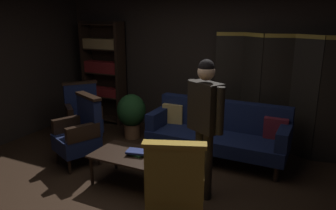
{
  "coord_description": "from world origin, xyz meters",
  "views": [
    {
      "loc": [
        1.99,
        -3.21,
        2.18
      ],
      "look_at": [
        0.0,
        0.8,
        0.95
      ],
      "focal_mm": 35.32,
      "sensor_mm": 36.0,
      "label": 1
    }
  ],
  "objects_px": {
    "bookshelf": "(104,70)",
    "book_navy_cloth": "(137,151)",
    "coffee_table": "(131,157)",
    "armchair_wing_left": "(80,132)",
    "folding_screen": "(276,92)",
    "book_green_cloth": "(137,154)",
    "potted_plant": "(131,113)",
    "velvet_couch": "(219,130)",
    "standing_figure": "(205,117)",
    "armchair_wing_right": "(83,114)",
    "armchair_gilt_accent": "(175,187)"
  },
  "relations": [
    {
      "from": "folding_screen",
      "to": "armchair_gilt_accent",
      "type": "height_order",
      "value": "folding_screen"
    },
    {
      "from": "armchair_wing_right",
      "to": "book_navy_cloth",
      "type": "bearing_deg",
      "value": -29.07
    },
    {
      "from": "potted_plant",
      "to": "bookshelf",
      "type": "bearing_deg",
      "value": 149.52
    },
    {
      "from": "bookshelf",
      "to": "standing_figure",
      "type": "distance_m",
      "value": 3.48
    },
    {
      "from": "bookshelf",
      "to": "potted_plant",
      "type": "distance_m",
      "value": 1.33
    },
    {
      "from": "armchair_gilt_accent",
      "to": "armchair_wing_right",
      "type": "relative_size",
      "value": 1.0
    },
    {
      "from": "armchair_wing_left",
      "to": "book_green_cloth",
      "type": "distance_m",
      "value": 1.1
    },
    {
      "from": "bookshelf",
      "to": "book_navy_cloth",
      "type": "distance_m",
      "value": 2.92
    },
    {
      "from": "folding_screen",
      "to": "armchair_wing_right",
      "type": "bearing_deg",
      "value": -161.54
    },
    {
      "from": "coffee_table",
      "to": "standing_figure",
      "type": "height_order",
      "value": "standing_figure"
    },
    {
      "from": "velvet_couch",
      "to": "standing_figure",
      "type": "relative_size",
      "value": 1.25
    },
    {
      "from": "coffee_table",
      "to": "book_green_cloth",
      "type": "distance_m",
      "value": 0.09
    },
    {
      "from": "bookshelf",
      "to": "book_green_cloth",
      "type": "height_order",
      "value": "bookshelf"
    },
    {
      "from": "armchair_wing_left",
      "to": "book_navy_cloth",
      "type": "xyz_separation_m",
      "value": [
        1.09,
        -0.18,
        -0.03
      ]
    },
    {
      "from": "armchair_wing_left",
      "to": "bookshelf",
      "type": "bearing_deg",
      "value": 116.43
    },
    {
      "from": "coffee_table",
      "to": "armchair_wing_left",
      "type": "distance_m",
      "value": 1.04
    },
    {
      "from": "folding_screen",
      "to": "bookshelf",
      "type": "bearing_deg",
      "value": 178.8
    },
    {
      "from": "folding_screen",
      "to": "bookshelf",
      "type": "distance_m",
      "value": 3.42
    },
    {
      "from": "potted_plant",
      "to": "book_green_cloth",
      "type": "height_order",
      "value": "potted_plant"
    },
    {
      "from": "coffee_table",
      "to": "book_green_cloth",
      "type": "bearing_deg",
      "value": 12.99
    },
    {
      "from": "armchair_wing_left",
      "to": "book_green_cloth",
      "type": "height_order",
      "value": "armchair_wing_left"
    },
    {
      "from": "armchair_gilt_accent",
      "to": "armchair_wing_left",
      "type": "height_order",
      "value": "same"
    },
    {
      "from": "armchair_gilt_accent",
      "to": "armchair_wing_left",
      "type": "distance_m",
      "value": 2.12
    },
    {
      "from": "coffee_table",
      "to": "armchair_wing_right",
      "type": "xyz_separation_m",
      "value": [
        -1.61,
        0.95,
        0.12
      ]
    },
    {
      "from": "book_green_cloth",
      "to": "folding_screen",
      "type": "bearing_deg",
      "value": 54.37
    },
    {
      "from": "armchair_wing_right",
      "to": "book_navy_cloth",
      "type": "relative_size",
      "value": 4.13
    },
    {
      "from": "armchair_wing_left",
      "to": "coffee_table",
      "type": "bearing_deg",
      "value": -10.79
    },
    {
      "from": "potted_plant",
      "to": "velvet_couch",
      "type": "bearing_deg",
      "value": -4.83
    },
    {
      "from": "folding_screen",
      "to": "velvet_couch",
      "type": "bearing_deg",
      "value": -136.81
    },
    {
      "from": "velvet_couch",
      "to": "book_navy_cloth",
      "type": "height_order",
      "value": "velvet_couch"
    },
    {
      "from": "armchair_gilt_accent",
      "to": "book_green_cloth",
      "type": "height_order",
      "value": "armchair_gilt_accent"
    },
    {
      "from": "armchair_wing_right",
      "to": "standing_figure",
      "type": "distance_m",
      "value": 2.74
    },
    {
      "from": "bookshelf",
      "to": "armchair_gilt_accent",
      "type": "xyz_separation_m",
      "value": [
        2.87,
        -2.68,
        -0.59
      ]
    },
    {
      "from": "standing_figure",
      "to": "book_navy_cloth",
      "type": "bearing_deg",
      "value": -173.21
    },
    {
      "from": "velvet_couch",
      "to": "armchair_gilt_accent",
      "type": "bearing_deg",
      "value": -84.87
    },
    {
      "from": "velvet_couch",
      "to": "book_navy_cloth",
      "type": "bearing_deg",
      "value": -118.16
    },
    {
      "from": "standing_figure",
      "to": "bookshelf",
      "type": "bearing_deg",
      "value": 146.37
    },
    {
      "from": "folding_screen",
      "to": "standing_figure",
      "type": "height_order",
      "value": "folding_screen"
    },
    {
      "from": "folding_screen",
      "to": "book_green_cloth",
      "type": "distance_m",
      "value": 2.47
    },
    {
      "from": "book_navy_cloth",
      "to": "velvet_couch",
      "type": "bearing_deg",
      "value": 61.84
    },
    {
      "from": "folding_screen",
      "to": "book_green_cloth",
      "type": "relative_size",
      "value": 10.05
    },
    {
      "from": "armchair_wing_left",
      "to": "armchair_gilt_accent",
      "type": "bearing_deg",
      "value": -23.04
    },
    {
      "from": "folding_screen",
      "to": "armchair_wing_left",
      "type": "xyz_separation_m",
      "value": [
        -2.49,
        -1.78,
        -0.5
      ]
    },
    {
      "from": "book_green_cloth",
      "to": "armchair_wing_right",
      "type": "bearing_deg",
      "value": 150.93
    },
    {
      "from": "armchair_wing_left",
      "to": "standing_figure",
      "type": "bearing_deg",
      "value": -2.1
    },
    {
      "from": "folding_screen",
      "to": "coffee_table",
      "type": "height_order",
      "value": "folding_screen"
    },
    {
      "from": "armchair_wing_left",
      "to": "book_green_cloth",
      "type": "bearing_deg",
      "value": -9.29
    },
    {
      "from": "velvet_couch",
      "to": "armchair_wing_left",
      "type": "xyz_separation_m",
      "value": [
        -1.78,
        -1.11,
        0.04
      ]
    },
    {
      "from": "armchair_gilt_accent",
      "to": "book_navy_cloth",
      "type": "height_order",
      "value": "armchair_gilt_accent"
    },
    {
      "from": "armchair_wing_right",
      "to": "armchair_wing_left",
      "type": "bearing_deg",
      "value": -52.07
    }
  ]
}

